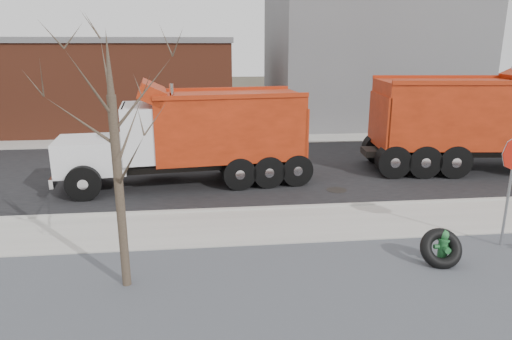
{
  "coord_description": "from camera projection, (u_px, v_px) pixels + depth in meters",
  "views": [
    {
      "loc": [
        -1.44,
        -11.46,
        4.93
      ],
      "look_at": [
        -0.04,
        1.16,
        1.4
      ],
      "focal_mm": 32.0,
      "sensor_mm": 36.0,
      "label": 1
    }
  ],
  "objects": [
    {
      "name": "ground",
      "position": [
        262.0,
        230.0,
        12.45
      ],
      "size": [
        120.0,
        120.0,
        0.0
      ],
      "primitive_type": "plane",
      "color": "#383328",
      "rests_on": "ground"
    },
    {
      "name": "gravel_verge",
      "position": [
        284.0,
        299.0,
        9.1
      ],
      "size": [
        60.0,
        5.0,
        0.03
      ],
      "primitive_type": "cube",
      "color": "slate",
      "rests_on": "ground"
    },
    {
      "name": "sidewalk",
      "position": [
        261.0,
        226.0,
        12.68
      ],
      "size": [
        60.0,
        2.5,
        0.06
      ],
      "primitive_type": "cube",
      "color": "#9E9B93",
      "rests_on": "ground"
    },
    {
      "name": "curb",
      "position": [
        256.0,
        209.0,
        13.92
      ],
      "size": [
        60.0,
        0.15,
        0.11
      ],
      "primitive_type": "cube",
      "color": "#9E9B93",
      "rests_on": "ground"
    },
    {
      "name": "road",
      "position": [
        243.0,
        169.0,
        18.48
      ],
      "size": [
        60.0,
        9.4,
        0.02
      ],
      "primitive_type": "cube",
      "color": "black",
      "rests_on": "ground"
    },
    {
      "name": "far_sidewalk",
      "position": [
        234.0,
        140.0,
        23.93
      ],
      "size": [
        60.0,
        2.0,
        0.06
      ],
      "primitive_type": "cube",
      "color": "#9E9B93",
      "rests_on": "ground"
    },
    {
      "name": "building_grey",
      "position": [
        366.0,
        58.0,
        29.57
      ],
      "size": [
        12.0,
        10.0,
        8.0
      ],
      "color": "slate",
      "rests_on": "ground"
    },
    {
      "name": "building_brick",
      "position": [
        59.0,
        83.0,
        26.96
      ],
      "size": [
        20.2,
        8.2,
        5.3
      ],
      "color": "brown",
      "rests_on": "ground"
    },
    {
      "name": "bare_tree",
      "position": [
        114.0,
        132.0,
        8.74
      ],
      "size": [
        3.2,
        3.2,
        5.2
      ],
      "color": "#382D23",
      "rests_on": "ground"
    },
    {
      "name": "fire_hydrant",
      "position": [
        443.0,
        248.0,
        10.53
      ],
      "size": [
        0.45,
        0.44,
        0.82
      ],
      "rotation": [
        0.0,
        0.0,
        0.02
      ],
      "color": "#2C733A",
      "rests_on": "ground"
    },
    {
      "name": "truck_tire",
      "position": [
        441.0,
        248.0,
        10.4
      ],
      "size": [
        1.04,
        0.86,
        0.93
      ],
      "color": "black",
      "rests_on": "ground"
    },
    {
      "name": "dump_truck_red_a",
      "position": [
        486.0,
        119.0,
        17.91
      ],
      "size": [
        10.27,
        3.73,
        4.05
      ],
      "rotation": [
        0.0,
        0.0,
        -0.11
      ],
      "color": "black",
      "rests_on": "ground"
    },
    {
      "name": "dump_truck_red_b",
      "position": [
        196.0,
        133.0,
        16.16
      ],
      "size": [
        8.84,
        3.39,
        3.68
      ],
      "rotation": [
        0.0,
        0.0,
        3.25
      ],
      "color": "black",
      "rests_on": "ground"
    }
  ]
}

